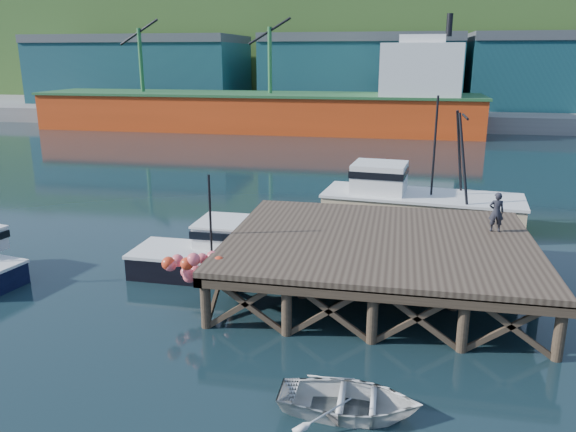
% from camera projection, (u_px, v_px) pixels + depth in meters
% --- Properties ---
extents(ground, '(300.00, 300.00, 0.00)m').
position_uv_depth(ground, '(247.00, 277.00, 23.97)').
color(ground, black).
rests_on(ground, ground).
extents(wharf, '(12.00, 10.00, 2.62)m').
position_uv_depth(wharf, '(379.00, 244.00, 22.23)').
color(wharf, brown).
rests_on(wharf, ground).
extents(far_quay, '(160.00, 40.00, 2.00)m').
position_uv_depth(far_quay, '(362.00, 109.00, 89.72)').
color(far_quay, gray).
rests_on(far_quay, ground).
extents(warehouse_left, '(32.00, 16.00, 9.00)m').
position_uv_depth(warehouse_left, '(142.00, 73.00, 90.02)').
color(warehouse_left, '#194C52').
rests_on(warehouse_left, far_quay).
extents(warehouse_mid, '(28.00, 16.00, 9.00)m').
position_uv_depth(warehouse_mid, '(361.00, 74.00, 83.49)').
color(warehouse_mid, '#194C52').
rests_on(warehouse_mid, far_quay).
extents(cargo_ship, '(55.50, 10.00, 13.75)m').
position_uv_depth(cargo_ship, '(282.00, 104.00, 69.91)').
color(cargo_ship, '#DD4214').
rests_on(cargo_ship, ground).
extents(hillside, '(220.00, 50.00, 22.00)m').
position_uv_depth(hillside, '(374.00, 46.00, 115.27)').
color(hillside, '#2D511E').
rests_on(hillside, ground).
extents(boat_black, '(7.44, 6.29, 4.58)m').
position_uv_depth(boat_black, '(220.00, 255.00, 24.17)').
color(boat_black, black).
rests_on(boat_black, ground).
extents(trawler, '(11.01, 4.96, 7.13)m').
position_uv_depth(trawler, '(417.00, 200.00, 30.76)').
color(trawler, '#DABB8D').
rests_on(trawler, ground).
extents(dinghy, '(3.78, 2.71, 0.78)m').
position_uv_depth(dinghy, '(350.00, 400.00, 14.73)').
color(dinghy, silver).
rests_on(dinghy, ground).
extents(dockworker, '(0.61, 0.40, 1.66)m').
position_uv_depth(dockworker, '(496.00, 212.00, 22.95)').
color(dockworker, '#212129').
rests_on(dockworker, wharf).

